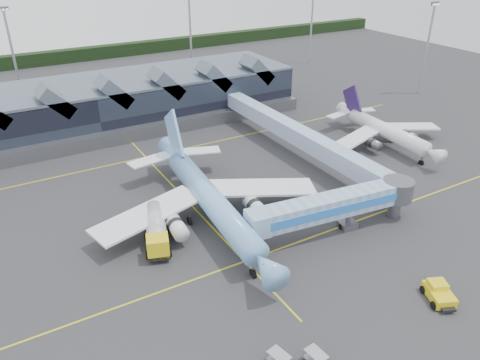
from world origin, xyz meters
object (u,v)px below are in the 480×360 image
regional_jet (384,130)px  jet_bridge (344,204)px  pushback_tug (439,293)px  main_airliner (208,196)px  fuel_truck (156,227)px

regional_jet → jet_bridge: 33.01m
regional_jet → pushback_tug: size_ratio=5.75×
main_airliner → pushback_tug: bearing=-57.6°
jet_bridge → pushback_tug: jet_bridge is taller
fuel_truck → pushback_tug: size_ratio=2.28×
main_airliner → fuel_truck: bearing=-165.3°
main_airliner → jet_bridge: size_ratio=1.53×
regional_jet → pushback_tug: bearing=-123.7°
fuel_truck → main_airliner: bearing=27.9°
fuel_truck → regional_jet: bearing=27.7°
main_airliner → fuel_truck: (-8.46, -1.49, -1.61)m
jet_bridge → fuel_truck: jet_bridge is taller
pushback_tug → regional_jet: bearing=76.1°
main_airliner → pushback_tug: 31.98m
main_airliner → jet_bridge: 18.93m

